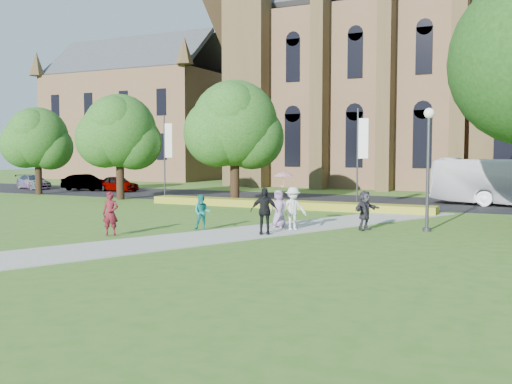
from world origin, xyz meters
The scene contains 21 objects.
ground centered at (0.00, 0.00, 0.00)m, with size 160.00×160.00×0.00m, color #37661E.
road centered at (0.00, 20.00, 0.01)m, with size 160.00×10.00×0.02m, color black.
footpath centered at (0.00, 1.00, 0.02)m, with size 3.20×30.00×0.04m, color #B2B2A8.
flower_hedge centered at (-2.00, 13.20, 0.23)m, with size 18.00×1.40×0.45m, color gold.
building_west centered at (-34.00, 42.00, 9.21)m, with size 22.00×14.00×18.30m.
streetlamp centered at (7.50, 6.50, 3.30)m, with size 0.44×0.44×5.24m.
street_tree_0 centered at (-15.00, 14.00, 4.87)m, with size 5.20×5.20×7.50m.
street_tree_1 centered at (-6.00, 14.50, 5.22)m, with size 5.60×5.60×8.05m.
street_tree_2 centered at (-24.00, 15.00, 4.53)m, with size 4.80×4.80×6.95m.
banner_pole_0 centered at (2.11, 15.20, 3.39)m, with size 0.70×0.10×6.00m.
banner_pole_1 centered at (-11.89, 15.20, 3.39)m, with size 0.70×0.10×6.00m.
car_0 centered at (-20.37, 20.28, 0.69)m, with size 1.58×3.93×1.34m, color gray.
car_1 centered at (-23.73, 20.01, 0.72)m, with size 1.49×4.28×1.41m, color gray.
car_2 centered at (-29.65, 19.69, 0.67)m, with size 1.81×4.45×1.29m, color gray.
pedestrian_0 centered at (-3.74, -0.49, 0.92)m, with size 0.64×0.42×1.75m, color #59141D.
pedestrian_1 centered at (-1.24, 2.46, 0.80)m, with size 0.74×0.58×1.52m, color #187C73.
pedestrian_2 centered at (2.25, 4.23, 0.96)m, with size 1.19×0.68×1.84m, color silver.
pedestrian_3 centered at (1.70, 2.46, 0.99)m, with size 1.11×0.46×1.90m, color black.
pedestrian_4 centered at (1.42, 4.62, 0.88)m, with size 0.82×0.53×1.68m, color gray.
pedestrian_5 centered at (5.04, 5.57, 0.88)m, with size 1.57×0.50×1.69m, color #2D2A33.
parasol centered at (1.60, 4.72, 2.07)m, with size 0.80×0.80×0.70m, color #D596A9.
Camera 1 is at (11.40, -18.46, 3.37)m, focal length 40.00 mm.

